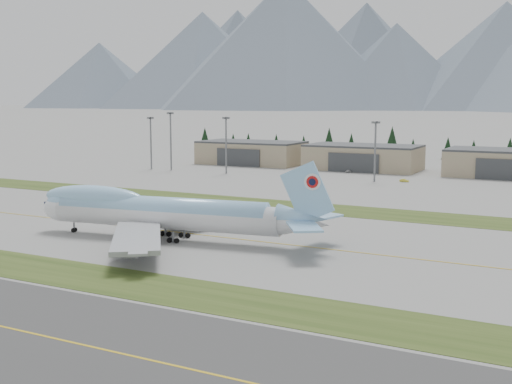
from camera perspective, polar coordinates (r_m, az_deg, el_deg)
The scene contains 12 objects.
ground at distance 141.85m, azimuth -3.60°, elevation -3.98°, with size 7000.00×7000.00×0.00m, color slate.
grass_strip_near at distance 111.95m, azimuth -13.74°, elevation -7.49°, with size 400.00×14.00×0.08m, color #2C4017.
grass_strip_far at distance 181.23m, azimuth 3.74°, elevation -1.33°, with size 400.00×18.00×0.08m, color #2C4017.
taxiway_line_main at distance 141.85m, azimuth -3.60°, elevation -3.98°, with size 400.00×0.40×0.02m, color gold.
boeing_747_freighter at distance 139.43m, azimuth -8.36°, elevation -1.77°, with size 68.86×58.64×18.06m.
hangar_left at distance 304.71m, azimuth -0.40°, elevation 3.53°, with size 48.00×26.60×10.80m.
hangar_center at distance 283.38m, azimuth 9.50°, elevation 3.07°, with size 48.00×26.60×10.80m.
hangar_right at distance 271.14m, azimuth 21.66°, elevation 2.39°, with size 48.00×26.60×10.80m.
floodlight_masts at distance 250.91m, azimuth 2.54°, elevation 4.98°, with size 182.05×7.31×24.91m.
service_vehicle_a at distance 270.27m, azimuth 8.19°, elevation 1.71°, with size 1.44×3.56×1.22m, color silver.
service_vehicle_b at distance 242.72m, azimuth 13.04°, elevation 0.87°, with size 1.20×3.41×1.12m, color gold.
conifer_belt at distance 337.94m, azimuth 16.51°, elevation 3.89°, with size 278.06×14.54×16.53m.
Camera 1 is at (71.56, -118.85, 29.61)m, focal length 45.00 mm.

